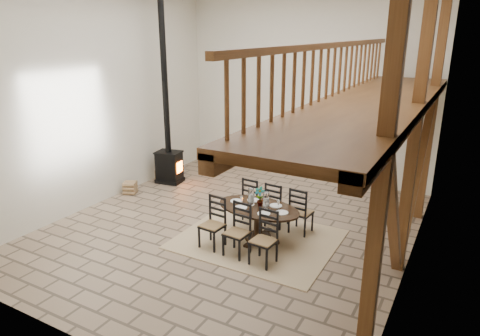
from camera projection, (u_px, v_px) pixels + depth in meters
The scene contains 7 objects.
ground at pixel (231, 227), 9.07m from camera, with size 8.00×8.00×0.00m, color gray.
room_shell at pixel (288, 87), 7.60m from camera, with size 7.02×8.02×5.01m.
rug at pixel (258, 239), 8.53m from camera, with size 3.00×2.50×0.02m, color tan.
dining_table at pixel (258, 222), 8.41m from camera, with size 1.79×2.02×1.10m.
wood_stove at pixel (168, 143), 11.44m from camera, with size 0.74×0.62×5.00m.
log_basket at pixel (164, 175), 11.82m from camera, with size 0.47×0.47×0.39m.
log_stack at pixel (130, 188), 10.90m from camera, with size 0.41×0.41×0.32m.
Camera 1 is at (4.17, -7.13, 3.97)m, focal length 32.00 mm.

